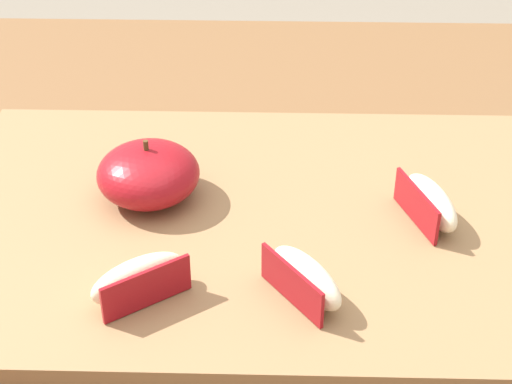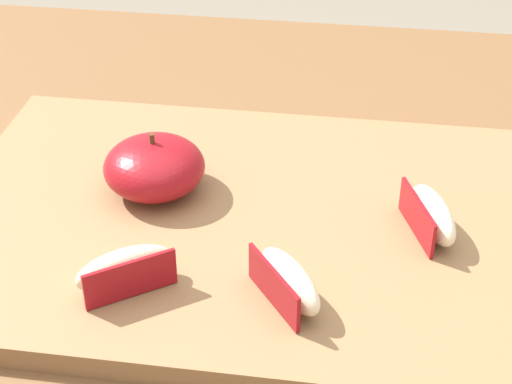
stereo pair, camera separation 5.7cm
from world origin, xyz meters
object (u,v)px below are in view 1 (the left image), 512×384
object	(u,v)px
cutting_board	(256,225)
apple_wedge_left	(139,279)
apple_half_skin_up	(148,174)
apple_wedge_right	(305,278)
apple_wedge_near_knife	(430,203)

from	to	relation	value
cutting_board	apple_wedge_left	distance (m)	0.11
apple_half_skin_up	apple_wedge_left	distance (m)	0.11
apple_half_skin_up	apple_wedge_right	bearing A→B (deg)	-43.57
apple_wedge_right	apple_half_skin_up	bearing A→B (deg)	136.43
cutting_board	apple_wedge_near_knife	distance (m)	0.12
apple_half_skin_up	apple_wedge_near_knife	distance (m)	0.20
apple_half_skin_up	apple_wedge_near_knife	world-z (taller)	apple_half_skin_up
apple_half_skin_up	cutting_board	bearing A→B (deg)	-15.13
apple_half_skin_up	apple_wedge_right	world-z (taller)	apple_half_skin_up
cutting_board	apple_half_skin_up	distance (m)	0.08
apple_half_skin_up	apple_wedge_left	bearing A→B (deg)	-85.59
apple_wedge_left	apple_half_skin_up	bearing A→B (deg)	94.41
cutting_board	apple_wedge_near_knife	bearing A→B (deg)	-0.24
cutting_board	apple_wedge_left	world-z (taller)	apple_wedge_left
apple_wedge_near_knife	apple_wedge_right	distance (m)	0.12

